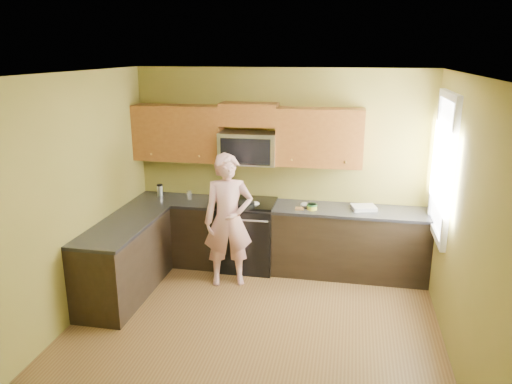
% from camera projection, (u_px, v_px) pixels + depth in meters
% --- Properties ---
extents(floor, '(4.00, 4.00, 0.00)m').
position_uv_depth(floor, '(251.00, 334.00, 5.24)').
color(floor, brown).
rests_on(floor, ground).
extents(ceiling, '(4.00, 4.00, 0.00)m').
position_uv_depth(ceiling, '(250.00, 74.00, 4.49)').
color(ceiling, white).
rests_on(ceiling, ground).
extents(wall_back, '(4.00, 0.00, 4.00)m').
position_uv_depth(wall_back, '(280.00, 168.00, 6.75)').
color(wall_back, olive).
rests_on(wall_back, ground).
extents(wall_front, '(4.00, 0.00, 4.00)m').
position_uv_depth(wall_front, '(184.00, 318.00, 2.98)').
color(wall_front, olive).
rests_on(wall_front, ground).
extents(wall_left, '(0.00, 4.00, 4.00)m').
position_uv_depth(wall_left, '(67.00, 203.00, 5.23)').
color(wall_left, olive).
rests_on(wall_left, ground).
extents(wall_right, '(0.00, 4.00, 4.00)m').
position_uv_depth(wall_right, '(464.00, 228.00, 4.49)').
color(wall_right, olive).
rests_on(wall_right, ground).
extents(cabinet_back_run, '(4.00, 0.60, 0.88)m').
position_uv_depth(cabinet_back_run, '(276.00, 238.00, 6.72)').
color(cabinet_back_run, black).
rests_on(cabinet_back_run, floor).
extents(cabinet_left_run, '(0.60, 1.60, 0.88)m').
position_uv_depth(cabinet_left_run, '(125.00, 261.00, 6.00)').
color(cabinet_left_run, black).
rests_on(cabinet_left_run, floor).
extents(countertop_back, '(4.00, 0.62, 0.04)m').
position_uv_depth(countertop_back, '(276.00, 206.00, 6.58)').
color(countertop_back, black).
rests_on(countertop_back, cabinet_back_run).
extents(countertop_left, '(0.62, 1.60, 0.04)m').
position_uv_depth(countertop_left, '(123.00, 225.00, 5.87)').
color(countertop_left, black).
rests_on(countertop_left, cabinet_left_run).
extents(stove, '(0.76, 0.65, 0.95)m').
position_uv_depth(stove, '(247.00, 234.00, 6.76)').
color(stove, black).
rests_on(stove, floor).
extents(microwave, '(0.76, 0.40, 0.42)m').
position_uv_depth(microwave, '(249.00, 163.00, 6.61)').
color(microwave, silver).
rests_on(microwave, wall_back).
extents(upper_cab_left, '(1.22, 0.33, 0.75)m').
position_uv_depth(upper_cab_left, '(179.00, 160.00, 6.82)').
color(upper_cab_left, brown).
rests_on(upper_cab_left, wall_back).
extents(upper_cab_right, '(1.12, 0.33, 0.75)m').
position_uv_depth(upper_cab_right, '(319.00, 166.00, 6.47)').
color(upper_cab_right, brown).
rests_on(upper_cab_right, wall_back).
extents(upper_cab_over_mw, '(0.76, 0.33, 0.30)m').
position_uv_depth(upper_cab_over_mw, '(249.00, 114.00, 6.46)').
color(upper_cab_over_mw, brown).
rests_on(upper_cab_over_mw, wall_back).
extents(window, '(0.06, 1.06, 1.66)m').
position_uv_depth(window, '(443.00, 166.00, 5.55)').
color(window, white).
rests_on(window, wall_right).
extents(woman, '(0.72, 0.58, 1.70)m').
position_uv_depth(woman, '(228.00, 220.00, 6.18)').
color(woman, '#E17170').
rests_on(woman, floor).
extents(frying_pan, '(0.37, 0.54, 0.07)m').
position_uv_depth(frying_pan, '(244.00, 207.00, 6.38)').
color(frying_pan, black).
rests_on(frying_pan, stove).
extents(butter_tub, '(0.16, 0.16, 0.10)m').
position_uv_depth(butter_tub, '(312.00, 210.00, 6.38)').
color(butter_tub, yellow).
rests_on(butter_tub, countertop_back).
extents(toast_slice, '(0.12, 0.12, 0.01)m').
position_uv_depth(toast_slice, '(299.00, 209.00, 6.40)').
color(toast_slice, '#B27F47').
rests_on(toast_slice, countertop_back).
extents(napkin_a, '(0.14, 0.15, 0.06)m').
position_uv_depth(napkin_a, '(255.00, 204.00, 6.52)').
color(napkin_a, silver).
rests_on(napkin_a, countertop_back).
extents(napkin_b, '(0.14, 0.15, 0.07)m').
position_uv_depth(napkin_b, '(305.00, 205.00, 6.47)').
color(napkin_b, silver).
rests_on(napkin_b, countertop_back).
extents(dish_towel, '(0.35, 0.31, 0.05)m').
position_uv_depth(dish_towel, '(364.00, 208.00, 6.38)').
color(dish_towel, white).
rests_on(dish_towel, countertop_back).
extents(travel_mug, '(0.09, 0.09, 0.18)m').
position_uv_depth(travel_mug, '(160.00, 197.00, 6.95)').
color(travel_mug, silver).
rests_on(travel_mug, countertop_back).
extents(glass_c, '(0.09, 0.09, 0.12)m').
position_uv_depth(glass_c, '(189.00, 195.00, 6.81)').
color(glass_c, silver).
rests_on(glass_c, countertop_back).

